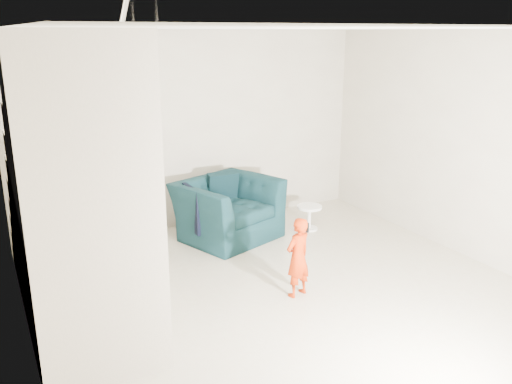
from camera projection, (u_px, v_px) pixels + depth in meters
floor at (297, 303)px, 5.56m from camera, size 5.50×5.50×0.00m
ceiling at (303, 29)px, 4.79m from camera, size 5.50×5.50×0.00m
back_wall at (195, 131)px, 7.52m from camera, size 5.00×0.00×5.00m
left_wall at (18, 215)px, 4.07m from camera, size 0.00×5.50×5.50m
right_wall at (483, 150)px, 6.29m from camera, size 0.00×5.50×5.50m
armchair at (228, 210)px, 7.21m from camera, size 1.50×1.41×0.79m
toddler at (298, 257)px, 5.61m from camera, size 0.36×0.28×0.86m
side_table at (309, 214)px, 7.56m from camera, size 0.35×0.35×0.35m
staircase at (78, 231)px, 4.88m from camera, size 1.02×3.03×3.62m
cushion at (222, 187)px, 7.41m from camera, size 0.43×0.21×0.43m
throw at (192, 209)px, 6.93m from camera, size 0.05×0.51×0.57m
phone at (307, 227)px, 5.55m from camera, size 0.02×0.05×0.10m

